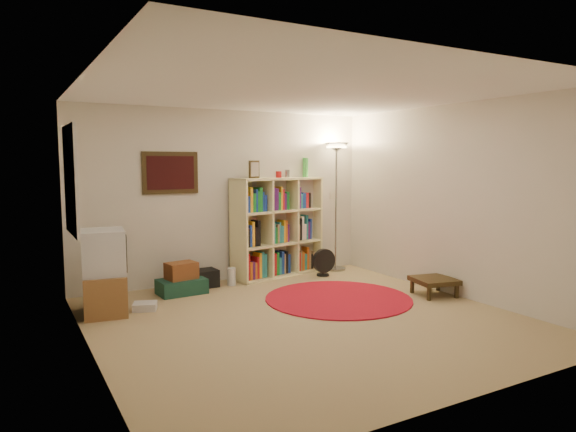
# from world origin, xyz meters

# --- Properties ---
(room) EXTENTS (4.54, 4.54, 2.54)m
(room) POSITION_xyz_m (-0.05, 0.05, 1.26)
(room) COLOR #9D865C
(room) RESTS_ON ground
(bookshelf) EXTENTS (1.57, 0.73, 1.81)m
(bookshelf) POSITION_xyz_m (0.75, 2.13, 0.73)
(bookshelf) COLOR #FFF3AA
(bookshelf) RESTS_ON ground
(floor_lamp) EXTENTS (0.49, 0.49, 2.06)m
(floor_lamp) POSITION_xyz_m (1.79, 2.04, 1.71)
(floor_lamp) COLOR gray
(floor_lamp) RESTS_ON ground
(floor_fan) EXTENTS (0.37, 0.20, 0.42)m
(floor_fan) POSITION_xyz_m (1.37, 1.74, 0.21)
(floor_fan) COLOR black
(floor_fan) RESTS_ON ground
(tv_stand) EXTENTS (0.54, 0.72, 0.97)m
(tv_stand) POSITION_xyz_m (-1.91, 1.35, 0.47)
(tv_stand) COLOR brown
(tv_stand) RESTS_ON ground
(dvd_box) EXTENTS (0.33, 0.30, 0.09)m
(dvd_box) POSITION_xyz_m (-1.49, 1.24, 0.04)
(dvd_box) COLOR silver
(dvd_box) RESTS_ON ground
(suitcase) EXTENTS (0.63, 0.43, 0.20)m
(suitcase) POSITION_xyz_m (-0.87, 1.78, 0.10)
(suitcase) COLOR #153C2E
(suitcase) RESTS_ON ground
(wicker_basket) EXTENTS (0.43, 0.33, 0.22)m
(wicker_basket) POSITION_xyz_m (-0.86, 1.79, 0.31)
(wicker_basket) COLOR brown
(wicker_basket) RESTS_ON suitcase
(duffel_bag) EXTENTS (0.36, 0.31, 0.24)m
(duffel_bag) POSITION_xyz_m (-0.47, 1.99, 0.12)
(duffel_bag) COLOR black
(duffel_bag) RESTS_ON ground
(paper_towel) EXTENTS (0.13, 0.13, 0.25)m
(paper_towel) POSITION_xyz_m (-0.10, 1.88, 0.12)
(paper_towel) COLOR silver
(paper_towel) RESTS_ON ground
(red_rug) EXTENTS (1.87, 1.87, 0.02)m
(red_rug) POSITION_xyz_m (0.80, 0.53, 0.01)
(red_rug) COLOR maroon
(red_rug) RESTS_ON ground
(side_table) EXTENTS (0.60, 0.60, 0.23)m
(side_table) POSITION_xyz_m (2.00, 0.06, 0.20)
(side_table) COLOR #2E2210
(side_table) RESTS_ON ground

